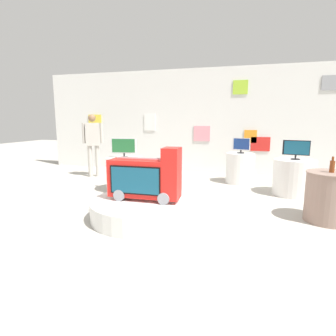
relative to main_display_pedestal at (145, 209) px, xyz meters
The scene contains 13 objects.
ground_plane 0.42m from the main_display_pedestal, ahead, with size 30.00×30.00×0.00m, color #B2ADA3.
back_wall_display 4.53m from the main_display_pedestal, 84.76° to the left, with size 10.44×0.13×3.10m.
main_display_pedestal is the anchor object (origin of this frame).
novelty_firetruck_tv 0.51m from the main_display_pedestal, 16.09° to the right, with size 1.15×0.40×0.86m.
display_pedestal_left_rear 1.83m from the main_display_pedestal, 124.36° to the left, with size 0.82×0.82×0.76m, color silver.
tv_on_left_rear 2.00m from the main_display_pedestal, 124.45° to the left, with size 0.56×0.20×0.43m.
display_pedestal_center_rear 3.37m from the main_display_pedestal, 39.73° to the left, with size 0.85×0.85×0.76m, color silver.
tv_on_center_rear 3.46m from the main_display_pedestal, 39.66° to the left, with size 0.52×0.18×0.40m.
display_pedestal_right_rear 3.37m from the main_display_pedestal, 64.09° to the left, with size 0.71×0.71×0.76m, color silver.
tv_on_right_rear 3.46m from the main_display_pedestal, 64.04° to the left, with size 0.42×0.18×0.38m.
side_table_round 2.90m from the main_display_pedestal, 11.82° to the left, with size 0.70×0.70×0.79m.
bottle_on_side_table 2.98m from the main_display_pedestal, 11.41° to the left, with size 0.07×0.07×0.24m.
shopper_browsing_near_truck 3.85m from the main_display_pedestal, 132.50° to the left, with size 0.49×0.37×1.74m.
Camera 1 is at (1.10, -4.05, 1.57)m, focal length 28.99 mm.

